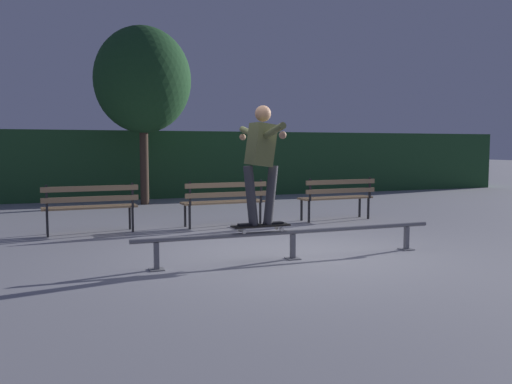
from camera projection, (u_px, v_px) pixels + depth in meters
name	position (u px, v px, depth m)	size (l,w,h in m)	color
ground_plane	(284.00, 255.00, 7.35)	(90.00, 90.00, 0.00)	gray
hedge_backdrop	(163.00, 164.00, 15.83)	(24.00, 1.20, 1.97)	#234C28
grind_rail	(293.00, 236.00, 7.06)	(4.31, 0.18, 0.40)	slate
skateboard	(261.00, 226.00, 6.88)	(0.79, 0.23, 0.09)	black
skateboarder	(261.00, 155.00, 6.80)	(0.62, 1.41, 1.56)	black
park_bench_leftmost	(90.00, 203.00, 9.08)	(1.62, 0.48, 0.88)	black
park_bench_left_center	(224.00, 198.00, 9.92)	(1.62, 0.48, 0.88)	black
park_bench_right_center	(338.00, 194.00, 10.77)	(1.62, 0.48, 0.88)	black
tree_behind_benches	(143.00, 80.00, 13.55)	(2.48, 2.48, 4.60)	#3D2D23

